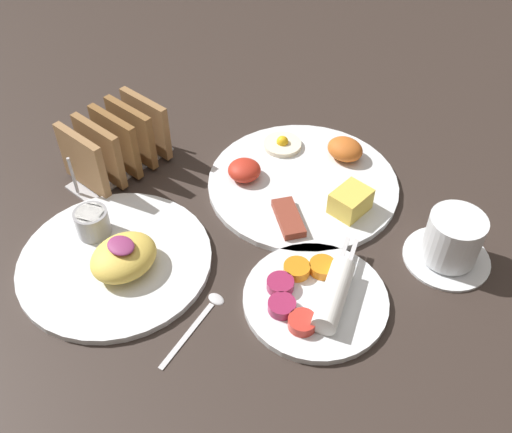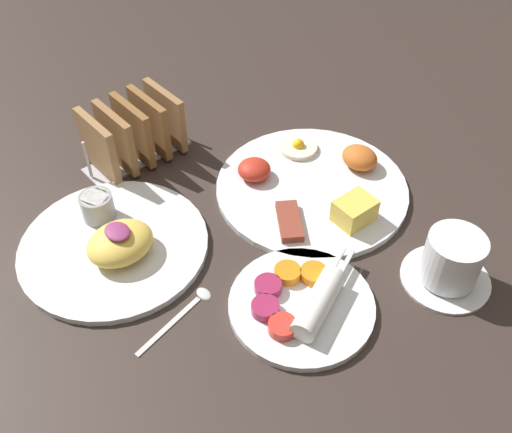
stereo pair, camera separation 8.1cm
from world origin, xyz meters
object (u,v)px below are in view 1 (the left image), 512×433
(toast_rack, at_px, (116,144))
(plate_foreground, at_px, (115,256))
(plate_breakfast, at_px, (305,180))
(plate_condiments, at_px, (315,297))
(coffee_cup, at_px, (452,241))

(toast_rack, bearing_deg, plate_foreground, -41.44)
(plate_breakfast, height_order, plate_foreground, plate_foreground)
(plate_condiments, bearing_deg, plate_breakfast, 130.61)
(plate_breakfast, distance_m, plate_foreground, 0.32)
(coffee_cup, bearing_deg, plate_condiments, -117.65)
(toast_rack, height_order, coffee_cup, toast_rack)
(plate_condiments, distance_m, plate_foreground, 0.28)
(plate_breakfast, height_order, toast_rack, toast_rack)
(plate_breakfast, bearing_deg, coffee_cup, 1.20)
(toast_rack, bearing_deg, plate_condiments, -1.70)
(plate_condiments, relative_size, toast_rack, 1.12)
(toast_rack, bearing_deg, plate_breakfast, 32.68)
(toast_rack, relative_size, coffee_cup, 1.50)
(plate_breakfast, relative_size, toast_rack, 1.67)
(coffee_cup, bearing_deg, plate_foreground, -138.39)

